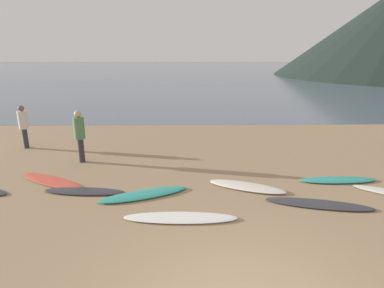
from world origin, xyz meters
The scene contains 11 objects.
ground_plane centered at (0.00, 10.00, -0.10)m, with size 120.00×120.00×0.20m, color #997C5B.
ocean_water centered at (0.00, 62.38, 0.00)m, with size 140.00×100.00×0.01m, color slate.
surfboard_1 centered at (-4.69, 5.09, 0.03)m, with size 2.52×0.58×0.06m, color #D84C38.
surfboard_2 centered at (-3.56, 4.39, 0.03)m, with size 2.19×0.50×0.07m, color #333338.
surfboard_3 centered at (-1.94, 4.16, 0.04)m, with size 2.35×0.58×0.09m, color teal.
surfboard_4 centered at (-0.96, 2.95, 0.04)m, with size 2.57×0.54×0.07m, color white.
surfboard_5 centered at (0.84, 4.60, 0.05)m, with size 2.13×0.59×0.10m, color silver.
surfboard_6 centered at (2.42, 3.57, 0.03)m, with size 2.55×0.53×0.07m, color #333338.
surfboard_7 centered at (3.56, 5.04, 0.04)m, with size 2.24×0.52×0.08m, color teal.
person_0 centered at (-4.38, 6.84, 1.05)m, with size 0.36×0.36×1.77m.
person_2 centered at (-7.06, 8.49, 0.98)m, with size 0.34×0.34×1.67m.
Camera 1 is at (-0.79, -3.40, 3.63)m, focal length 29.63 mm.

